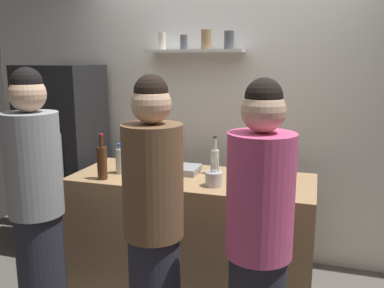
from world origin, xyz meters
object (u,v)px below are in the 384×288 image
(wine_bottle_pale_glass, at_px, (215,160))
(person_brown_jacket, at_px, (154,228))
(wine_bottle_amber_glass, at_px, (102,162))
(person_pink_top, at_px, (258,246))
(person_grey_hoodie, at_px, (37,207))
(utensil_holder, at_px, (214,179))
(water_bottle_plastic, at_px, (121,160))
(wine_bottle_green_glass, at_px, (263,163))
(refrigerator, at_px, (65,160))
(baking_pan, at_px, (177,169))

(wine_bottle_pale_glass, relative_size, person_brown_jacket, 0.17)
(wine_bottle_amber_glass, xyz_separation_m, person_pink_top, (1.23, -0.61, -0.21))
(person_brown_jacket, xyz_separation_m, person_grey_hoodie, (-0.82, 0.05, 0.02))
(utensil_holder, distance_m, water_bottle_plastic, 0.77)
(wine_bottle_green_glass, distance_m, person_grey_hoodie, 1.61)
(water_bottle_plastic, relative_size, person_grey_hoodie, 0.13)
(person_pink_top, bearing_deg, water_bottle_plastic, -126.99)
(wine_bottle_amber_glass, relative_size, wine_bottle_green_glass, 1.23)
(refrigerator, relative_size, wine_bottle_pale_glass, 5.88)
(baking_pan, relative_size, person_grey_hoodie, 0.20)
(water_bottle_plastic, xyz_separation_m, person_grey_hoodie, (-0.25, -0.69, -0.16))
(person_pink_top, bearing_deg, person_grey_hoodie, -96.97)
(wine_bottle_green_glass, height_order, person_pink_top, person_pink_top)
(refrigerator, relative_size, utensil_holder, 7.91)
(refrigerator, xyz_separation_m, wine_bottle_pale_glass, (1.49, -0.23, 0.16))
(wine_bottle_green_glass, relative_size, person_brown_jacket, 0.16)
(utensil_holder, distance_m, person_grey_hoodie, 1.17)
(baking_pan, bearing_deg, person_pink_top, -51.02)
(baking_pan, xyz_separation_m, person_grey_hoodie, (-0.65, -0.85, -0.08))
(wine_bottle_amber_glass, bearing_deg, wine_bottle_green_glass, 21.11)
(wine_bottle_pale_glass, height_order, person_brown_jacket, person_brown_jacket)
(person_grey_hoodie, bearing_deg, water_bottle_plastic, -36.45)
(wine_bottle_green_glass, xyz_separation_m, person_grey_hoodie, (-1.30, -0.93, -0.16))
(utensil_holder, relative_size, person_pink_top, 0.13)
(utensil_holder, distance_m, wine_bottle_green_glass, 0.46)
(wine_bottle_amber_glass, xyz_separation_m, wine_bottle_green_glass, (1.11, 0.43, -0.03))
(wine_bottle_green_glass, distance_m, person_pink_top, 1.06)
(refrigerator, distance_m, water_bottle_plastic, 0.92)
(person_pink_top, bearing_deg, person_brown_jacket, -97.84)
(wine_bottle_amber_glass, bearing_deg, utensil_holder, 5.39)
(wine_bottle_amber_glass, height_order, person_brown_jacket, person_brown_jacket)
(wine_bottle_green_glass, bearing_deg, wine_bottle_amber_glass, -158.89)
(person_pink_top, xyz_separation_m, person_brown_jacket, (-0.60, 0.05, 0.01))
(water_bottle_plastic, bearing_deg, wine_bottle_pale_glass, 16.12)
(refrigerator, height_order, utensil_holder, refrigerator)
(person_grey_hoodie, bearing_deg, wine_bottle_pale_glass, -63.22)
(wine_bottle_amber_glass, distance_m, water_bottle_plastic, 0.20)
(water_bottle_plastic, bearing_deg, person_brown_jacket, -52.30)
(wine_bottle_green_glass, bearing_deg, person_brown_jacket, -116.02)
(refrigerator, distance_m, person_brown_jacket, 1.80)
(wine_bottle_amber_glass, bearing_deg, water_bottle_plastic, 72.67)
(wine_bottle_amber_glass, height_order, water_bottle_plastic, wine_bottle_amber_glass)
(wine_bottle_green_glass, xyz_separation_m, water_bottle_plastic, (-1.05, -0.24, 0.00))
(wine_bottle_pale_glass, bearing_deg, wine_bottle_amber_glass, -152.78)
(baking_pan, xyz_separation_m, wine_bottle_pale_glass, (0.29, 0.04, 0.08))
(water_bottle_plastic, bearing_deg, wine_bottle_green_glass, 12.99)
(baking_pan, xyz_separation_m, wine_bottle_green_glass, (0.65, 0.08, 0.08))
(baking_pan, bearing_deg, wine_bottle_green_glass, 7.39)
(person_pink_top, xyz_separation_m, person_grey_hoodie, (-1.42, 0.10, 0.02))
(water_bottle_plastic, xyz_separation_m, person_pink_top, (1.17, -0.79, -0.18))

